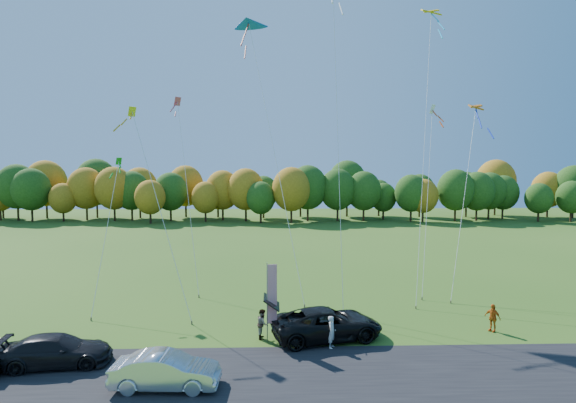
{
  "coord_description": "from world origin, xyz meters",
  "views": [
    {
      "loc": [
        -0.91,
        -23.44,
        9.13
      ],
      "look_at": [
        0.0,
        6.0,
        7.0
      ],
      "focal_mm": 28.0,
      "sensor_mm": 36.0,
      "label": 1
    }
  ],
  "objects_px": {
    "silver_sedan": "(166,371)",
    "feather_flag": "(271,293)",
    "black_suv": "(327,324)",
    "person_east": "(493,318)"
  },
  "relations": [
    {
      "from": "black_suv",
      "to": "silver_sedan",
      "type": "bearing_deg",
      "value": 112.57
    },
    {
      "from": "silver_sedan",
      "to": "feather_flag",
      "type": "xyz_separation_m",
      "value": [
        4.36,
        5.02,
        1.85
      ]
    },
    {
      "from": "silver_sedan",
      "to": "person_east",
      "type": "bearing_deg",
      "value": -67.96
    },
    {
      "from": "silver_sedan",
      "to": "feather_flag",
      "type": "height_order",
      "value": "feather_flag"
    },
    {
      "from": "black_suv",
      "to": "silver_sedan",
      "type": "xyz_separation_m",
      "value": [
        -7.36,
        -5.23,
        -0.09
      ]
    },
    {
      "from": "black_suv",
      "to": "silver_sedan",
      "type": "distance_m",
      "value": 9.03
    },
    {
      "from": "black_suv",
      "to": "feather_flag",
      "type": "xyz_separation_m",
      "value": [
        -3.0,
        -0.21,
        1.76
      ]
    },
    {
      "from": "black_suv",
      "to": "feather_flag",
      "type": "distance_m",
      "value": 3.48
    },
    {
      "from": "black_suv",
      "to": "person_east",
      "type": "bearing_deg",
      "value": -97.86
    },
    {
      "from": "person_east",
      "to": "feather_flag",
      "type": "xyz_separation_m",
      "value": [
        -12.46,
        -1.03,
        1.8
      ]
    }
  ]
}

